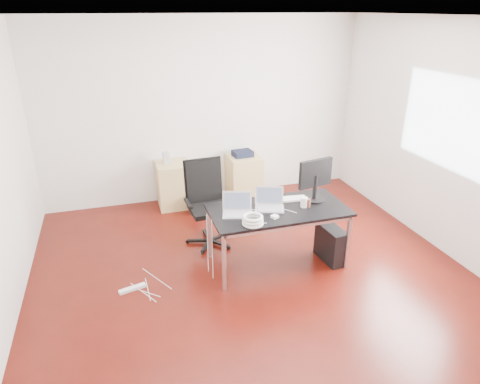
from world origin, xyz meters
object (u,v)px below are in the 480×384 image
object	(u,v)px
desk	(278,213)
pc_tower	(331,244)
office_chair	(207,199)
filing_cabinet_left	(174,185)
filing_cabinet_right	(244,177)

from	to	relation	value
desk	pc_tower	world-z (taller)	desk
office_chair	filing_cabinet_left	bearing A→B (deg)	98.19
desk	office_chair	xyz separation A→B (m)	(-0.67, 0.78, -0.07)
filing_cabinet_right	pc_tower	distance (m)	2.19
desk	office_chair	size ratio (longest dim) A/B	1.48
pc_tower	office_chair	bearing A→B (deg)	140.27
filing_cabinet_left	filing_cabinet_right	bearing A→B (deg)	0.00
office_chair	filing_cabinet_left	size ratio (longest dim) A/B	1.54
filing_cabinet_left	pc_tower	distance (m)	2.66
filing_cabinet_left	pc_tower	size ratio (longest dim) A/B	1.56
desk	office_chair	distance (m)	1.03
filing_cabinet_left	filing_cabinet_right	distance (m)	1.14
office_chair	desk	bearing A→B (deg)	-52.78
filing_cabinet_right	pc_tower	size ratio (longest dim) A/B	1.56
filing_cabinet_right	desk	bearing A→B (deg)	-96.26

